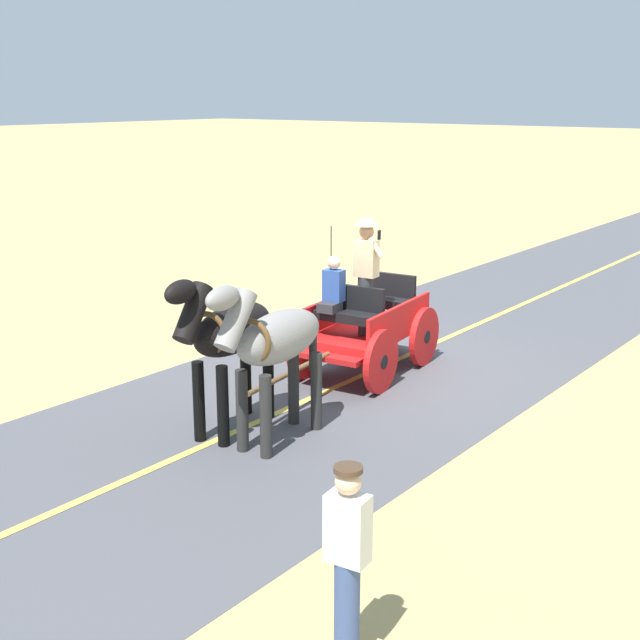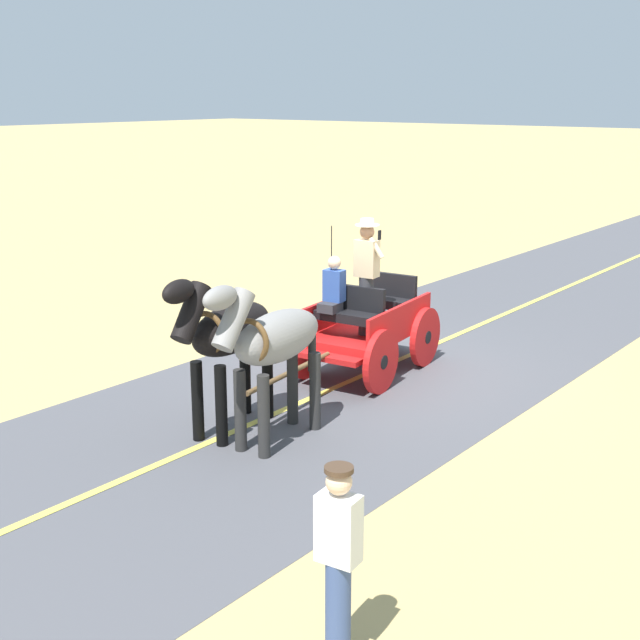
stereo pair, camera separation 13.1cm
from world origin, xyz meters
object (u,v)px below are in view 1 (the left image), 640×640
object	(u,v)px
horse_off_side	(228,334)
pedestrian_walking	(347,560)
horse_drawn_carriage	(364,323)
horse_near_side	(274,342)

from	to	relation	value
horse_off_side	pedestrian_walking	size ratio (longest dim) A/B	1.34
horse_drawn_carriage	pedestrian_walking	xyz separation A→B (m)	(-3.95, 5.91, 0.07)
horse_off_side	pedestrian_walking	xyz separation A→B (m)	(-3.94, 2.86, -0.44)
horse_off_side	horse_drawn_carriage	bearing A→B (deg)	-89.88
horse_near_side	horse_off_side	world-z (taller)	same
horse_near_side	horse_off_side	distance (m)	0.70
horse_drawn_carriage	pedestrian_walking	bearing A→B (deg)	123.74
horse_drawn_carriage	horse_near_side	world-z (taller)	horse_drawn_carriage
horse_near_side	pedestrian_walking	bearing A→B (deg)	137.81
horse_drawn_carriage	horse_off_side	size ratio (longest dim) A/B	2.04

